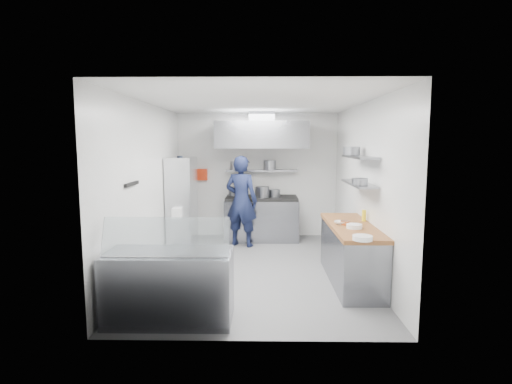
{
  "coord_description": "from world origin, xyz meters",
  "views": [
    {
      "loc": [
        0.11,
        -6.6,
        2.15
      ],
      "look_at": [
        0.0,
        0.6,
        1.25
      ],
      "focal_mm": 28.0,
      "sensor_mm": 36.0,
      "label": 1
    }
  ],
  "objects_px": {
    "wire_rack": "(182,202)",
    "display_case": "(170,286)",
    "gas_range": "(262,219)",
    "chef": "(241,201)"
  },
  "relations": [
    {
      "from": "wire_rack",
      "to": "gas_range",
      "type": "bearing_deg",
      "value": 21.61
    },
    {
      "from": "chef",
      "to": "display_case",
      "type": "relative_size",
      "value": 1.26
    },
    {
      "from": "gas_range",
      "to": "display_case",
      "type": "relative_size",
      "value": 1.07
    },
    {
      "from": "gas_range",
      "to": "chef",
      "type": "distance_m",
      "value": 0.85
    },
    {
      "from": "gas_range",
      "to": "chef",
      "type": "height_order",
      "value": "chef"
    },
    {
      "from": "wire_rack",
      "to": "display_case",
      "type": "relative_size",
      "value": 1.23
    },
    {
      "from": "chef",
      "to": "wire_rack",
      "type": "relative_size",
      "value": 1.02
    },
    {
      "from": "wire_rack",
      "to": "display_case",
      "type": "height_order",
      "value": "wire_rack"
    },
    {
      "from": "wire_rack",
      "to": "display_case",
      "type": "xyz_separation_m",
      "value": [
        0.53,
        -3.45,
        -0.5
      ]
    },
    {
      "from": "display_case",
      "to": "wire_rack",
      "type": "bearing_deg",
      "value": 98.72
    }
  ]
}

